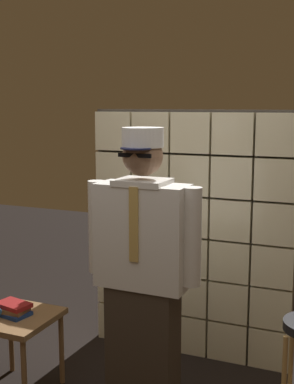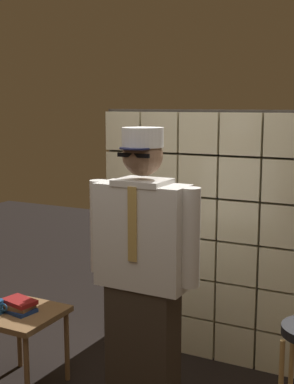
% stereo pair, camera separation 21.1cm
% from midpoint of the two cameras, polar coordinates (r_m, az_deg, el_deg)
% --- Properties ---
extents(glass_block_wall, '(1.64, 0.10, 1.96)m').
position_cam_midpoint_polar(glass_block_wall, '(4.13, 3.25, -4.83)').
color(glass_block_wall, beige).
rests_on(glass_block_wall, ground).
extents(standing_person, '(0.73, 0.31, 1.85)m').
position_cam_midpoint_polar(standing_person, '(3.23, -2.35, -8.89)').
color(standing_person, '#382D23').
rests_on(standing_person, ground).
extents(side_table, '(0.52, 0.52, 0.56)m').
position_cam_midpoint_polar(side_table, '(3.85, -15.60, -13.78)').
color(side_table, brown).
rests_on(side_table, ground).
extents(book_stack, '(0.26, 0.20, 0.08)m').
position_cam_midpoint_polar(book_stack, '(3.81, -15.84, -12.11)').
color(book_stack, navy).
rests_on(book_stack, side_table).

